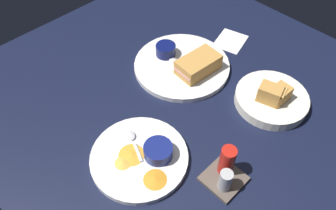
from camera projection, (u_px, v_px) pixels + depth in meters
ground_plane at (176, 90)px, 99.22cm from camera, size 110.00×110.00×3.00cm
plate_sandwich_main at (182, 66)px, 102.95cm from camera, size 29.75×29.75×1.60cm
sandwich_half_near at (198, 65)px, 98.56cm from camera, size 13.81×8.69×4.80cm
ramekin_dark_sauce at (166, 50)px, 103.72cm from camera, size 6.32×6.32×3.60cm
spoon_by_dark_ramekin at (175, 62)px, 102.18cm from camera, size 3.00×9.96×0.80cm
plate_chips_companion at (139, 158)px, 81.37cm from camera, size 24.33×24.33×1.60cm
ramekin_light_gravy at (158, 151)px, 79.67cm from camera, size 7.19×7.19×3.27cm
spoon_by_gravy_ramekin at (133, 139)px, 83.54cm from camera, size 5.20×9.66×0.80cm
plantain_chip_scatter at (138, 164)px, 78.94cm from camera, size 9.16×16.47×0.60cm
bread_basket_rear at (272, 98)px, 92.12cm from camera, size 20.44×20.44×7.91cm
condiment_caddy at (225, 171)px, 76.06cm from camera, size 9.00×9.00×9.50cm
paper_napkin_folded at (230, 41)px, 111.79cm from camera, size 13.00×11.61×0.40cm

